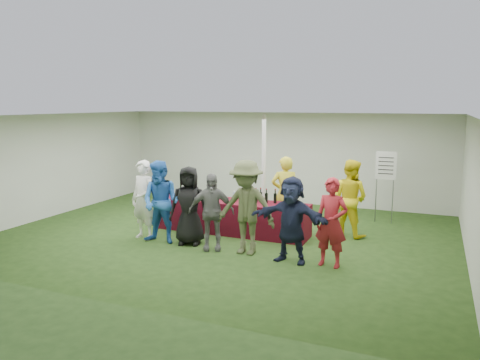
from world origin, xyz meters
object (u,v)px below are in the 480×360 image
at_px(serving_table, 232,217).
at_px(customer_2, 189,205).
at_px(customer_0, 143,200).
at_px(customer_5, 291,220).
at_px(staff_pourer, 285,194).
at_px(customer_4, 246,207).
at_px(staff_back, 350,198).
at_px(customer_6, 331,223).
at_px(customer_1, 161,202).
at_px(wine_list_sign, 386,171).
at_px(customer_3, 211,212).
at_px(dump_bucket, 293,204).

xyz_separation_m(serving_table, customer_2, (-0.48, -1.16, 0.46)).
relative_size(customer_0, customer_5, 1.07).
xyz_separation_m(staff_pourer, customer_4, (-0.20, -1.92, 0.06)).
relative_size(staff_back, customer_5, 1.06).
bearing_deg(serving_table, customer_6, -28.04).
relative_size(customer_0, customer_1, 0.98).
distance_m(serving_table, wine_list_sign, 4.01).
distance_m(customer_0, customer_2, 1.12).
distance_m(wine_list_sign, customer_2, 5.03).
height_order(staff_pourer, customer_4, customer_4).
relative_size(customer_1, customer_5, 1.08).
relative_size(customer_2, customer_5, 1.02).
relative_size(customer_4, customer_6, 1.14).
height_order(serving_table, wine_list_sign, wine_list_sign).
bearing_deg(customer_6, wine_list_sign, 88.22).
bearing_deg(wine_list_sign, customer_4, -122.32).
relative_size(wine_list_sign, staff_back, 1.03).
bearing_deg(wine_list_sign, customer_6, -98.82).
bearing_deg(staff_pourer, customer_0, 14.02).
relative_size(staff_pourer, customer_4, 0.94).
height_order(customer_1, customer_5, customer_1).
bearing_deg(staff_pourer, customer_1, 21.82).
bearing_deg(customer_1, customer_4, -1.49).
distance_m(serving_table, customer_5, 2.37).
relative_size(wine_list_sign, customer_2, 1.08).
height_order(wine_list_sign, customer_4, customer_4).
xyz_separation_m(customer_3, customer_4, (0.75, 0.04, 0.15)).
bearing_deg(wine_list_sign, staff_back, -111.97).
bearing_deg(dump_bucket, customer_2, -154.84).
height_order(customer_1, customer_4, customer_4).
bearing_deg(serving_table, staff_pourer, 29.60).
xyz_separation_m(wine_list_sign, customer_1, (-4.23, -3.61, -0.43)).
relative_size(serving_table, customer_4, 1.91).
bearing_deg(staff_pourer, wine_list_sign, -161.24).
height_order(customer_3, customer_4, customer_4).
xyz_separation_m(customer_1, customer_4, (1.95, 0.02, 0.05)).
distance_m(customer_0, customer_6, 4.19).
distance_m(customer_1, customer_4, 1.96).
bearing_deg(customer_3, staff_back, 19.54).
bearing_deg(wine_list_sign, customer_2, -136.53).
bearing_deg(staff_pourer, serving_table, 9.47).
height_order(wine_list_sign, customer_1, wine_list_sign).
bearing_deg(wine_list_sign, customer_5, -109.47).
relative_size(wine_list_sign, staff_pourer, 1.02).
bearing_deg(customer_1, dump_bucket, 21.05).
xyz_separation_m(staff_back, customer_4, (-1.67, -2.10, 0.07)).
bearing_deg(dump_bucket, customer_0, -162.50).
height_order(dump_bucket, customer_5, customer_5).
bearing_deg(customer_4, staff_back, 53.81).
height_order(customer_0, customer_4, customer_4).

